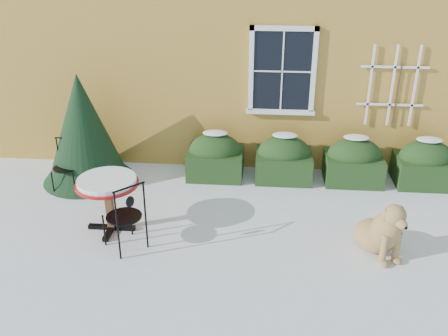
# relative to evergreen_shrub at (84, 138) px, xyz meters

# --- Properties ---
(ground) EXTENTS (80.00, 80.00, 0.00)m
(ground) POSITION_rel_evergreen_shrub_xyz_m (2.70, -2.21, -0.83)
(ground) COLOR white
(ground) RESTS_ON ground
(hedge_row) EXTENTS (4.95, 0.80, 0.91)m
(hedge_row) POSITION_rel_evergreen_shrub_xyz_m (4.35, 0.34, -0.42)
(hedge_row) COLOR black
(hedge_row) RESTS_ON ground
(evergreen_shrub) EXTENTS (1.69, 1.69, 2.05)m
(evergreen_shrub) POSITION_rel_evergreen_shrub_xyz_m (0.00, 0.00, 0.00)
(evergreen_shrub) COLOR black
(evergreen_shrub) RESTS_ON ground
(bistro_table) EXTENTS (0.97, 0.97, 0.90)m
(bistro_table) POSITION_rel_evergreen_shrub_xyz_m (0.96, -1.73, -0.08)
(bistro_table) COLOR black
(bistro_table) RESTS_ON ground
(patio_chair_near) EXTENTS (0.69, 0.69, 1.10)m
(patio_chair_near) POSITION_rel_evergreen_shrub_xyz_m (1.35, -2.21, -0.28)
(patio_chair_near) COLOR black
(patio_chair_near) RESTS_ON ground
(patio_chair_far) EXTENTS (0.45, 0.45, 0.95)m
(patio_chair_far) POSITION_rel_evergreen_shrub_xyz_m (-0.22, -0.44, -0.35)
(patio_chair_far) COLOR black
(patio_chair_far) RESTS_ON ground
(dog) EXTENTS (0.80, 1.03, 0.94)m
(dog) POSITION_rel_evergreen_shrub_xyz_m (5.06, -2.05, -0.45)
(dog) COLOR tan
(dog) RESTS_ON ground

